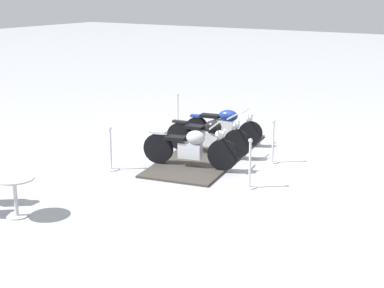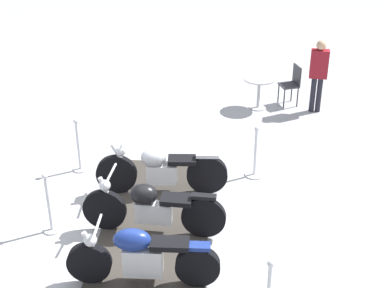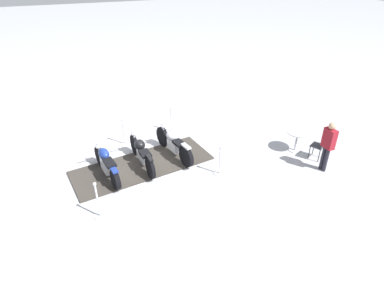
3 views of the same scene
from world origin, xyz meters
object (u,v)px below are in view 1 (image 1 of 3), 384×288
stanchion_right_front (250,170)px  stanchion_left_front (111,157)px  stanchion_left_rear (178,119)px  motorcycle_black (209,135)px  motorcycle_chrome (191,147)px  cafe_table (15,187)px  motorcycle_navy (224,125)px  stanchion_right_mid (273,147)px

stanchion_right_front → stanchion_left_front: 3.30m
stanchion_left_rear → motorcycle_black: bearing=-128.3°
motorcycle_chrome → cafe_table: (-4.15, 1.13, 0.05)m
cafe_table → motorcycle_chrome: bearing=-15.2°
motorcycle_chrome → stanchion_left_front: (-1.06, 1.50, -0.22)m
motorcycle_black → stanchion_left_front: bearing=-127.1°
cafe_table → motorcycle_navy: bearing=-6.2°
motorcycle_chrome → motorcycle_black: size_ratio=1.00×
stanchion_right_mid → cafe_table: stanchion_right_mid is taller
motorcycle_chrome → stanchion_left_rear: (2.74, 2.22, -0.13)m
motorcycle_black → stanchion_right_mid: 1.62m
motorcycle_chrome → stanchion_left_front: 1.85m
motorcycle_black → stanchion_right_front: size_ratio=2.12×
motorcycle_navy → stanchion_left_rear: 1.84m
motorcycle_chrome → stanchion_right_mid: size_ratio=2.14×
stanchion_left_front → motorcycle_navy: bearing=-17.7°
stanchion_left_rear → cafe_table: size_ratio=1.52×
motorcycle_black → stanchion_left_front: 2.57m
motorcycle_black → motorcycle_navy: bearing=94.6°
motorcycle_black → stanchion_left_front: size_ratio=2.22×
stanchion_left_front → stanchion_right_front: bearing=-79.4°
motorcycle_navy → motorcycle_black: bearing=-90.2°
motorcycle_chrome → stanchion_left_rear: size_ratio=1.99×
stanchion_left_front → stanchion_left_rear: bearing=10.6°
cafe_table → stanchion_left_rear: bearing=9.0°
motorcycle_black → stanchion_right_mid: size_ratio=2.14×
motorcycle_navy → cafe_table: (-6.45, 0.70, 0.06)m
stanchion_right_mid → stanchion_right_front: (-1.90, -0.36, -0.00)m
motorcycle_chrome → stanchion_right_mid: 2.00m
stanchion_right_front → stanchion_left_rear: bearing=51.2°
stanchion_left_rear → stanchion_left_front: bearing=-169.4°
motorcycle_navy → stanchion_left_rear: size_ratio=1.85×
motorcycle_navy → stanchion_right_front: 3.50m
motorcycle_chrome → stanchion_left_front: size_ratio=2.22×
motorcycle_chrome → stanchion_right_front: (-0.45, -1.74, -0.13)m
stanchion_right_front → stanchion_left_front: stanchion_right_front is taller
stanchion_right_mid → stanchion_left_front: (-2.50, 2.88, -0.09)m
motorcycle_black → stanchion_left_rear: size_ratio=1.99×
stanchion_right_mid → stanchion_left_front: stanchion_right_mid is taller
cafe_table → stanchion_left_front: bearing=7.0°
motorcycle_navy → stanchion_right_front: stanchion_right_front is taller
stanchion_right_front → stanchion_left_front: bearing=100.6°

